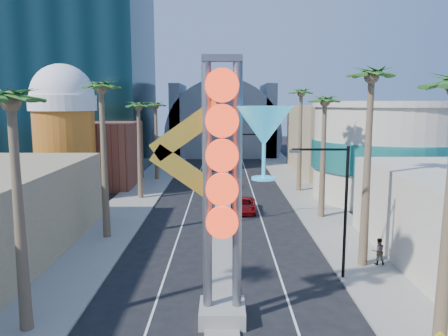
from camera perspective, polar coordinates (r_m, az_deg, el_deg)
sidewalk_west at (r=53.67m, az=-10.35°, el=-2.75°), size 5.00×100.00×0.15m
sidewalk_east at (r=53.65m, az=10.07°, el=-2.74°), size 5.00×100.00×0.15m
median at (r=55.76m, az=-0.14°, el=-2.18°), size 1.60×84.00×0.15m
hotel_tower at (r=73.69m, az=-18.60°, el=19.50°), size 20.00×20.00×50.00m
brick_filler_west at (r=57.45m, az=-16.32°, el=1.75°), size 10.00×10.00×8.00m
filler_east at (r=66.94m, az=13.73°, el=3.63°), size 10.00×20.00×10.00m
beer_mug at (r=49.87m, az=-20.16°, el=5.03°), size 7.00×7.00×14.50m
turquoise_building at (r=50.38m, az=20.80°, el=2.05°), size 16.60×16.60×10.60m
canopy at (r=89.00m, az=-0.12°, el=4.59°), size 22.00×16.00×22.00m
neon_sign at (r=20.01m, az=2.09°, el=-0.50°), size 6.53×2.60×12.55m
streetlight_0 at (r=37.21m, az=0.67°, el=-0.07°), size 3.79×0.25×8.00m
streetlight_1 at (r=61.04m, az=-0.65°, el=3.30°), size 3.79×0.25×8.00m
streetlight_2 at (r=26.27m, az=14.66°, el=-4.09°), size 3.45×0.25×8.00m
palm_0 at (r=20.86m, az=-25.98°, el=6.26°), size 2.40×2.40×11.70m
palm_1 at (r=34.01m, az=-15.72°, el=8.86°), size 2.40×2.40×12.70m
palm_2 at (r=47.66m, az=-11.12°, el=7.22°), size 2.40×2.40×11.20m
palm_3 at (r=59.49m, az=-8.91°, el=7.51°), size 2.40×2.40×11.20m
palm_5 at (r=28.25m, az=18.65°, el=9.76°), size 2.40×2.40×13.20m
palm_6 at (r=39.80m, az=13.02°, el=7.58°), size 2.40×2.40×11.70m
palm_7 at (r=51.57m, az=10.03°, el=8.83°), size 2.40×2.40×12.70m
red_pickup at (r=42.24m, az=2.65°, el=-4.85°), size 2.41×4.92×1.34m
pedestrian_b at (r=30.15m, az=19.50°, el=-10.20°), size 0.85×0.66×1.73m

